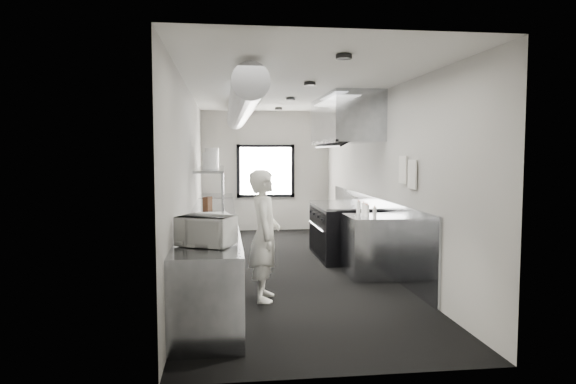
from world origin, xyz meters
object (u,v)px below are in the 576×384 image
object	(u,v)px
bottle_station	(369,246)
squeeze_bottle_a	(375,213)
squeeze_bottle_b	(367,211)
squeeze_bottle_c	(366,210)
range	(340,231)
far_work_table	(216,216)
microwave	(206,231)
deli_tub_b	(199,231)
small_plate	(220,225)
cutting_board	(214,215)
plate_stack_b	(211,160)
knife_block	(208,203)
plate_stack_d	(211,158)
deli_tub_a	(193,239)
prep_counter	(213,247)
plate_stack_c	(212,158)
line_cook	(265,235)
squeeze_bottle_d	(363,209)
squeeze_bottle_e	(359,207)
exhaust_hood	(344,120)
plate_stack_a	(210,161)
pass_shelf	(211,170)

from	to	relation	value
bottle_station	squeeze_bottle_a	world-z (taller)	squeeze_bottle_a
squeeze_bottle_b	squeeze_bottle_c	bearing A→B (deg)	81.42
range	far_work_table	bearing A→B (deg)	131.19
microwave	deli_tub_b	xyz separation A→B (m)	(-0.10, 0.66, -0.10)
range	small_plate	size ratio (longest dim) A/B	9.37
microwave	cutting_board	xyz separation A→B (m)	(0.03, 2.46, -0.14)
far_work_table	cutting_board	xyz separation A→B (m)	(0.02, -3.57, 0.46)
far_work_table	plate_stack_b	size ratio (longest dim) A/B	4.30
knife_block	squeeze_bottle_a	bearing A→B (deg)	-10.09
deli_tub_b	plate_stack_d	world-z (taller)	plate_stack_d
deli_tub_a	knife_block	bearing A→B (deg)	89.13
prep_counter	microwave	bearing A→B (deg)	-90.29
bottle_station	far_work_table	bearing A→B (deg)	120.53
plate_stack_b	plate_stack_c	bearing A→B (deg)	90.24
line_cook	plate_stack_b	world-z (taller)	plate_stack_b
deli_tub_b	squeeze_bottle_c	bearing A→B (deg)	32.47
cutting_board	squeeze_bottle_c	xyz separation A→B (m)	(2.24, -0.29, 0.07)
small_plate	line_cook	bearing A→B (deg)	-30.90
deli_tub_a	squeeze_bottle_a	bearing A→B (deg)	35.59
range	deli_tub_b	size ratio (longest dim) A/B	12.06
plate_stack_d	squeeze_bottle_b	distance (m)	3.44
plate_stack_b	plate_stack_d	bearing A→B (deg)	91.84
line_cook	plate_stack_d	size ratio (longest dim) A/B	4.79
plate_stack_c	small_plate	bearing A→B (deg)	-86.55
bottle_station	squeeze_bottle_b	xyz separation A→B (m)	(-0.07, -0.11, 0.54)
deli_tub_b	squeeze_bottle_d	size ratio (longest dim) A/B	0.73
small_plate	range	bearing A→B (deg)	45.21
plate_stack_b	squeeze_bottle_e	distance (m)	2.61
exhaust_hood	plate_stack_a	world-z (taller)	exhaust_hood
pass_shelf	cutting_board	size ratio (longest dim) A/B	4.72
squeeze_bottle_d	squeeze_bottle_b	bearing A→B (deg)	-91.47
far_work_table	plate_stack_c	distance (m)	2.44
plate_stack_a	plate_stack_d	size ratio (longest dim) A/B	0.79
range	cutting_board	world-z (taller)	range
knife_block	deli_tub_a	bearing A→B (deg)	-69.99
pass_shelf	plate_stack_a	distance (m)	0.75
small_plate	cutting_board	size ratio (longest dim) A/B	0.27
prep_counter	squeeze_bottle_a	distance (m)	2.40
far_work_table	squeeze_bottle_d	world-z (taller)	squeeze_bottle_d
plate_stack_a	plate_stack_c	xyz separation A→B (m)	(0.01, 0.86, 0.04)
pass_shelf	squeeze_bottle_e	world-z (taller)	pass_shelf
far_work_table	plate_stack_b	xyz separation A→B (m)	(-0.03, -2.48, 1.26)
range	plate_stack_b	xyz separation A→B (m)	(-2.22, 0.02, 1.24)
range	squeeze_bottle_b	world-z (taller)	squeeze_bottle_b
plate_stack_c	squeeze_bottle_e	world-z (taller)	plate_stack_c
plate_stack_a	plate_stack_c	world-z (taller)	plate_stack_c
far_work_table	deli_tub_b	size ratio (longest dim) A/B	9.04
knife_block	prep_counter	bearing A→B (deg)	-63.12
deli_tub_b	plate_stack_b	world-z (taller)	plate_stack_b
range	deli_tub_a	size ratio (longest dim) A/B	10.70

